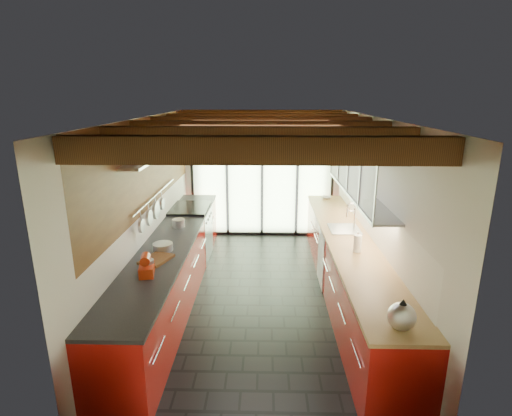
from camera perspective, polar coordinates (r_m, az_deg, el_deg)
name	(u,v)px	position (r m, az deg, el deg)	size (l,w,h in m)	color
ground	(260,296)	(6.10, 0.56, -12.42)	(5.50, 5.50, 0.00)	black
room_shell	(260,188)	(5.51, 0.61, 2.88)	(5.50, 5.50, 5.50)	silver
ceiling_beams	(261,126)	(5.76, 0.69, 11.60)	(3.14, 5.06, 4.90)	#593316
glass_door	(262,158)	(8.15, 0.88, 7.22)	(2.95, 0.10, 2.90)	#C6EAAD
left_counter	(173,266)	(6.05, -11.73, -8.18)	(0.68, 5.00, 0.92)	#B0150E
range_stove	(191,233)	(7.36, -9.25, -3.52)	(0.66, 0.90, 0.97)	silver
right_counter	(347,268)	(6.02, 12.93, -8.39)	(0.68, 5.00, 0.92)	#B0150E
sink_assembly	(345,227)	(6.20, 12.63, -2.66)	(0.45, 0.52, 0.43)	silver
upper_cabinets_right	(360,170)	(5.92, 14.70, 5.23)	(0.34, 3.00, 3.00)	silver
left_wall_fixtures	(156,169)	(5.81, -14.04, 5.38)	(0.28, 2.60, 0.96)	silver
stand_mixer	(147,266)	(4.74, -15.34, -8.03)	(0.21, 0.31, 0.25)	red
pot_large	(178,223)	(6.28, -11.01, -2.12)	(0.19, 0.19, 0.12)	silver
pot_small	(163,247)	(5.39, -13.17, -5.44)	(0.26, 0.26, 0.10)	silver
cutting_board	(156,259)	(5.11, -14.05, -7.12)	(0.28, 0.40, 0.03)	brown
kettle	(402,315)	(3.82, 20.11, -14.14)	(0.31, 0.34, 0.29)	silver
paper_towel	(358,244)	(5.35, 14.30, -4.96)	(0.10, 0.10, 0.28)	white
soap_bottle	(357,245)	(5.38, 14.22, -5.20)	(0.07, 0.08, 0.17)	silver
bowl	(326,198)	(7.95, 10.02, 1.48)	(0.19, 0.19, 0.05)	silver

